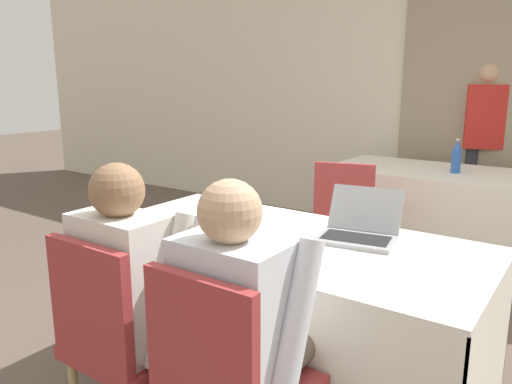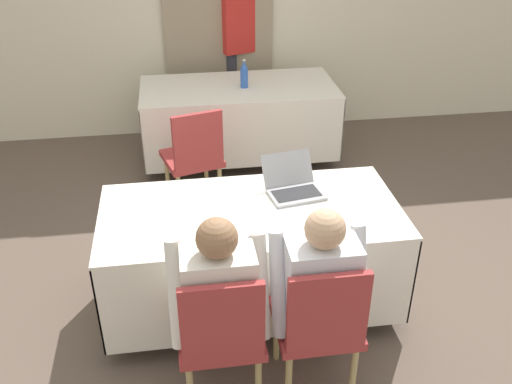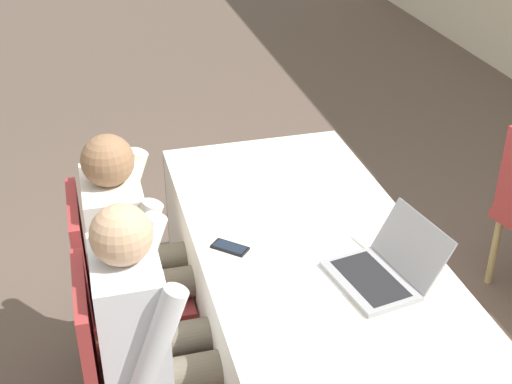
{
  "view_description": "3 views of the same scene",
  "coord_description": "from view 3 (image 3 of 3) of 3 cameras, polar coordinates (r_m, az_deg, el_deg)",
  "views": [
    {
      "loc": [
        1.15,
        -1.85,
        1.44
      ],
      "look_at": [
        0.0,
        -0.21,
        0.99
      ],
      "focal_mm": 35.0,
      "sensor_mm": 36.0,
      "label": 1
    },
    {
      "loc": [
        -0.39,
        -2.87,
        2.57
      ],
      "look_at": [
        0.0,
        -0.21,
        0.99
      ],
      "focal_mm": 40.0,
      "sensor_mm": 36.0,
      "label": 2
    },
    {
      "loc": [
        2.14,
        -0.78,
        2.28
      ],
      "look_at": [
        0.0,
        -0.21,
        0.99
      ],
      "focal_mm": 50.0,
      "sensor_mm": 36.0,
      "label": 3
    }
  ],
  "objects": [
    {
      "name": "ground_plane",
      "position": [
        3.23,
        3.82,
        -14.87
      ],
      "size": [
        24.0,
        24.0,
        0.0
      ],
      "primitive_type": "plane",
      "color": "brown"
    },
    {
      "name": "conference_table_near",
      "position": [
        2.86,
        4.2,
        -6.78
      ],
      "size": [
        1.82,
        0.87,
        0.74
      ],
      "color": "white",
      "rests_on": "ground_plane"
    },
    {
      "name": "laptop",
      "position": [
        2.56,
        10.08,
        -6.15
      ],
      "size": [
        0.38,
        0.39,
        0.21
      ],
      "rotation": [
        0.0,
        0.0,
        0.18
      ],
      "color": "#99999E",
      "rests_on": "conference_table_near"
    },
    {
      "name": "cell_phone",
      "position": [
        2.7,
        -2.1,
        -4.46
      ],
      "size": [
        0.14,
        0.14,
        0.01
      ],
      "rotation": [
        0.0,
        0.0,
        -0.75
      ],
      "color": "black",
      "rests_on": "conference_table_near"
    },
    {
      "name": "paper_beside_laptop",
      "position": [
        3.03,
        7.33,
        -0.64
      ],
      "size": [
        0.3,
        0.35,
        0.0
      ],
      "rotation": [
        0.0,
        0.0,
        0.37
      ],
      "color": "white",
      "rests_on": "conference_table_near"
    },
    {
      "name": "paper_centre_table",
      "position": [
        3.16,
        1.36,
        1.01
      ],
      "size": [
        0.3,
        0.35,
        0.0
      ],
      "rotation": [
        0.0,
        0.0,
        0.37
      ],
      "color": "white",
      "rests_on": "conference_table_near"
    },
    {
      "name": "paper_left_edge",
      "position": [
        2.58,
        7.19,
        -6.74
      ],
      "size": [
        0.31,
        0.35,
        0.0
      ],
      "rotation": [
        0.0,
        0.0,
        -0.39
      ],
      "color": "white",
      "rests_on": "conference_table_near"
    },
    {
      "name": "chair_near_left",
      "position": [
        2.99,
        -11.18,
        -7.17
      ],
      "size": [
        0.44,
        0.44,
        0.9
      ],
      "rotation": [
        0.0,
        0.0,
        3.14
      ],
      "color": "tan",
      "rests_on": "ground_plane"
    },
    {
      "name": "chair_near_right",
      "position": [
        2.6,
        -10.13,
        -13.86
      ],
      "size": [
        0.44,
        0.44,
        0.9
      ],
      "rotation": [
        0.0,
        0.0,
        3.14
      ],
      "color": "tan",
      "rests_on": "ground_plane"
    },
    {
      "name": "person_checkered_shirt",
      "position": [
        2.9,
        -9.47,
        -4.38
      ],
      "size": [
        0.5,
        0.52,
        1.16
      ],
      "rotation": [
        0.0,
        0.0,
        3.14
      ],
      "color": "#665B4C",
      "rests_on": "ground_plane"
    },
    {
      "name": "person_white_shirt",
      "position": [
        2.5,
        -8.09,
        -10.88
      ],
      "size": [
        0.5,
        0.52,
        1.16
      ],
      "rotation": [
        0.0,
        0.0,
        3.14
      ],
      "color": "#665B4C",
      "rests_on": "ground_plane"
    }
  ]
}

